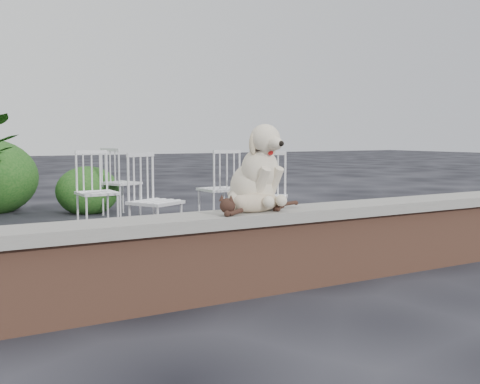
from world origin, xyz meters
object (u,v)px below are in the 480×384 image
dog (253,166)px  cat (254,202)px  chair_e (121,182)px  chair_d (267,196)px  chair_c (219,188)px  chair_b (97,192)px  chair_a (156,201)px

dog → cat: 0.29m
chair_e → chair_d: (0.74, -2.59, 0.00)m
chair_c → chair_d: (0.00, -1.09, 0.00)m
dog → chair_b: size_ratio=0.66×
chair_e → chair_d: size_ratio=1.00×
cat → chair_e: 4.44m
chair_d → chair_a: 1.22m
chair_d → chair_b: 1.99m
dog → chair_b: 3.07m
dog → chair_c: 3.02m
dog → chair_a: 1.86m
cat → chair_d: (1.26, 1.81, -0.19)m
chair_e → chair_b: size_ratio=1.00×
chair_c → chair_a: bearing=34.8°
dog → chair_a: dog is taller
cat → chair_e: size_ratio=0.95×
chair_e → chair_b: bearing=128.0°
chair_d → chair_b: bearing=176.2°
cat → chair_d: bearing=46.5°
chair_e → chair_d: same height
cat → chair_b: 3.19m
chair_d → chair_b: size_ratio=1.00×
cat → chair_d: 2.21m
dog → cat: bearing=-126.6°
chair_a → chair_b: bearing=73.6°
chair_c → chair_d: 1.09m
chair_c → chair_d: bearing=87.4°
chair_e → dog: bearing=151.8°
cat → chair_b: bearing=84.7°
chair_c → chair_a: 1.52m
chair_c → chair_a: same height
dog → chair_e: dog is taller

